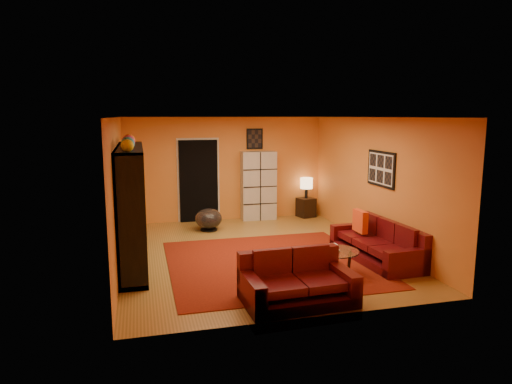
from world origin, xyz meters
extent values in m
plane|color=olive|center=(0.00, 0.00, 0.00)|extent=(6.00, 6.00, 0.00)
plane|color=white|center=(0.00, 0.00, 2.60)|extent=(6.00, 6.00, 0.00)
plane|color=orange|center=(0.00, 3.00, 1.30)|extent=(6.00, 0.00, 6.00)
plane|color=orange|center=(0.00, -3.00, 1.30)|extent=(6.00, 0.00, 6.00)
plane|color=orange|center=(-2.50, 0.00, 1.30)|extent=(0.00, 6.00, 6.00)
plane|color=orange|center=(2.50, 0.00, 1.30)|extent=(0.00, 6.00, 6.00)
cube|color=#61150B|center=(0.10, -0.70, 0.01)|extent=(3.60, 3.60, 0.01)
cube|color=black|center=(-0.70, 2.96, 1.02)|extent=(0.95, 0.10, 2.04)
cube|color=black|center=(2.48, -0.30, 1.60)|extent=(0.03, 1.00, 0.70)
cube|color=black|center=(0.75, 2.98, 2.05)|extent=(0.42, 0.03, 0.52)
cube|color=black|center=(-2.27, 0.00, 1.05)|extent=(0.45, 3.00, 2.10)
imported|color=black|center=(-2.23, 0.05, 1.00)|extent=(0.97, 0.13, 0.56)
cube|color=#47090E|center=(2.05, -1.00, 0.16)|extent=(0.96, 2.11, 0.32)
cube|color=#47090E|center=(2.38, -0.98, 0.42)|extent=(0.29, 2.08, 0.85)
cube|color=#47090E|center=(2.10, -1.94, 0.31)|extent=(0.86, 0.23, 0.62)
cube|color=#47090E|center=(2.00, -0.05, 0.31)|extent=(0.86, 0.23, 0.62)
cube|color=#47090E|center=(2.04, -1.57, 0.47)|extent=(0.66, 0.58, 0.12)
cube|color=#47090E|center=(2.01, -1.00, 0.47)|extent=(0.66, 0.58, 0.12)
cube|color=#47090E|center=(1.98, -0.43, 0.47)|extent=(0.66, 0.58, 0.12)
cube|color=#47090E|center=(-0.01, -2.50, 0.16)|extent=(1.58, 0.99, 0.32)
cube|color=#47090E|center=(-0.03, -2.13, 0.42)|extent=(1.55, 0.24, 0.85)
cube|color=#47090E|center=(0.67, -2.47, 0.31)|extent=(0.22, 0.93, 0.62)
cube|color=#47090E|center=(-0.69, -2.53, 0.31)|extent=(0.22, 0.93, 0.62)
cube|color=#47090E|center=(0.29, -2.53, 0.47)|extent=(0.60, 0.73, 0.12)
cube|color=#47090E|center=(-0.31, -2.55, 0.47)|extent=(0.60, 0.73, 0.12)
cube|color=#F94A1B|center=(1.95, -0.53, 0.63)|extent=(0.12, 0.42, 0.42)
cylinder|color=silver|center=(1.00, -1.52, 0.40)|extent=(0.79, 0.79, 0.02)
cylinder|color=black|center=(1.24, -1.57, 0.20)|extent=(0.05, 0.05, 0.38)
cylinder|color=black|center=(0.92, -1.28, 0.20)|extent=(0.05, 0.05, 0.38)
cylinder|color=black|center=(0.83, -1.70, 0.20)|extent=(0.05, 0.05, 0.38)
cube|color=beige|center=(0.80, 2.80, 0.87)|extent=(0.88, 0.41, 1.74)
cylinder|color=black|center=(-0.62, 1.93, 0.02)|extent=(0.44, 0.44, 0.03)
cylinder|color=black|center=(-0.62, 1.93, 0.10)|extent=(0.06, 0.06, 0.15)
ellipsoid|color=#403838|center=(-0.62, 1.93, 0.28)|extent=(0.62, 0.62, 0.47)
cube|color=black|center=(2.08, 2.75, 0.25)|extent=(0.49, 0.49, 0.50)
cylinder|color=black|center=(2.08, 2.75, 0.63)|extent=(0.08, 0.08, 0.26)
cylinder|color=#F1C584|center=(2.08, 2.75, 0.90)|extent=(0.32, 0.32, 0.28)
camera|label=1|loc=(-2.11, -8.30, 2.63)|focal=32.00mm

